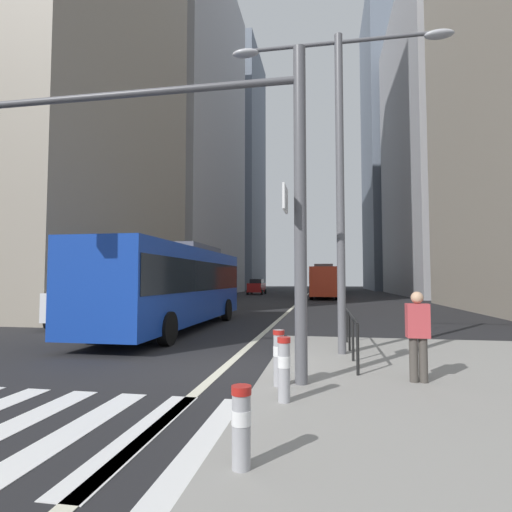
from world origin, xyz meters
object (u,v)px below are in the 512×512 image
Objects in this scene: city_bus_red_distant at (334,280)px; pedestrian_waiting at (418,332)px; city_bus_red_receding at (324,280)px; traffic_signal_gantry at (178,162)px; bollard_left at (284,366)px; sedan_white_oncoming at (94,302)px; city_bus_blue_oncoming at (175,282)px; car_receding_near at (333,286)px; car_oncoming_mid at (257,287)px; street_lamp_post at (340,146)px; bollard_front at (241,422)px; bollard_right at (279,355)px.

city_bus_red_distant is 57.78m from pedestrian_waiting.
traffic_signal_gantry reaches higher than city_bus_red_receding.
sedan_white_oncoming is at bearing 133.45° from bollard_left.
sedan_white_oncoming reaches higher than bollard_left.
city_bus_blue_oncoming is 4.00m from sedan_white_oncoming.
city_bus_red_receding reaches higher than car_receding_near.
city_bus_red_distant is at bearing 56.18° from car_oncoming_mid.
bollard_front is (-1.20, -6.16, -4.70)m from street_lamp_post.
car_receding_near is (10.70, 38.51, 0.00)m from sedan_white_oncoming.
city_bus_red_receding is at bearing 88.83° from bollard_right.
city_bus_blue_oncoming is 8.72m from traffic_signal_gantry.
city_bus_blue_oncoming is at bearing -85.43° from car_oncoming_mid.
city_bus_blue_oncoming is 10.34m from bollard_left.
street_lamp_post is (6.19, -4.84, 3.45)m from city_bus_blue_oncoming.
bollard_left is (2.10, -1.05, -3.47)m from traffic_signal_gantry.
city_bus_red_distant is 2.72× the size of car_oncoming_mid.
pedestrian_waiting is at bearing 15.42° from bollard_right.
street_lamp_post is at bearing 43.84° from traffic_signal_gantry.
traffic_signal_gantry reaches higher than sedan_white_oncoming.
bollard_left is (9.04, -9.54, -0.32)m from sedan_white_oncoming.
bollard_right is (-2.20, -58.44, -1.16)m from city_bus_red_distant.
city_bus_blue_oncoming is at bearing 120.31° from bollard_left.
sedan_white_oncoming is at bearing 129.26° from traffic_signal_gantry.
car_oncoming_mid is 45.04m from bollard_left.
car_oncoming_mid is 5.22× the size of bollard_front.
car_oncoming_mid is 0.60× the size of traffic_signal_gantry.
city_bus_blue_oncoming is 2.77× the size of car_oncoming_mid.
bollard_left is at bearing -79.75° from car_oncoming_mid.
car_receding_near is at bearing -91.84° from city_bus_red_distant.
car_oncoming_mid and car_receding_near have the same top height.
bollard_left is at bearing -103.98° from street_lamp_post.
car_receding_near is 50.22m from bollard_front.
traffic_signal_gantry is at bearing -173.75° from pedestrian_waiting.
city_bus_red_distant is 1.63× the size of traffic_signal_gantry.
city_bus_blue_oncoming is at bearing -9.91° from sedan_white_oncoming.
city_bus_red_receding and city_bus_red_distant have the same top height.
city_bus_red_distant is at bearing 90.19° from pedestrian_waiting.
city_bus_red_distant is 58.49m from bollard_right.
car_oncoming_mid is at bearing -158.88° from car_receding_near.
bollard_left is at bearing -26.56° from traffic_signal_gantry.
city_bus_red_receding reaches higher than bollard_front.
car_oncoming_mid is 44.16m from bollard_right.
pedestrian_waiting is at bearing -87.21° from city_bus_red_receding.
city_bus_red_distant is 11.74× the size of bollard_right.
car_oncoming_mid is (1.02, 34.78, -0.00)m from sedan_white_oncoming.
city_bus_blue_oncoming reaches higher than pedestrian_waiting.
city_bus_blue_oncoming is 11.90× the size of bollard_left.
city_bus_blue_oncoming is 2.58× the size of sedan_white_oncoming.
sedan_white_oncoming is 12.41m from bollard_right.
traffic_signal_gantry is at bearing -94.33° from city_bus_red_receding.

